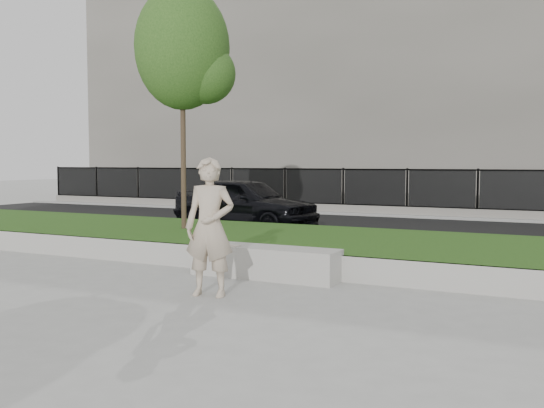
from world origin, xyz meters
The scene contains 12 objects.
ground centered at (0.00, 0.00, 0.00)m, with size 90.00×90.00×0.00m, color gray.
grass_bank centered at (0.00, 3.00, 0.20)m, with size 34.00×4.00×0.40m, color black.
grass_kerb centered at (0.00, 1.04, 0.20)m, with size 34.00×0.08×0.40m, color #A09E96.
street centered at (0.00, 8.50, 0.02)m, with size 34.00×7.00×0.04m, color black.
far_pavement centered at (0.00, 13.00, 0.06)m, with size 34.00×3.00×0.12m, color gray.
iron_fence centered at (0.00, 12.00, 0.54)m, with size 32.00×0.30×1.50m.
building_facade centered at (0.00, 20.00, 5.00)m, with size 34.00×10.00×10.00m, color #635F56.
stone_bench centered at (-0.09, 0.80, 0.25)m, with size 2.41×0.60×0.49m, color #A09E96.
man centered at (-0.17, -0.68, 0.94)m, with size 0.69×0.45×1.88m, color #BEAB92.
book centered at (-0.55, 0.61, 0.50)m, with size 0.20×0.14×0.02m, color beige.
young_tree centered at (-3.15, 3.15, 4.12)m, with size 2.09×2.00×5.12m.
car_dark centered at (-3.60, 6.52, 0.73)m, with size 1.64×4.06×1.38m, color black.
Camera 1 is at (4.21, -7.61, 1.83)m, focal length 40.00 mm.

